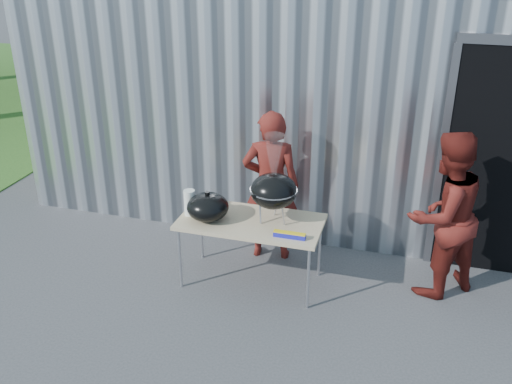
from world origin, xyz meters
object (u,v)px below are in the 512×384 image
(folding_table, at_px, (251,224))
(person_cook, at_px, (271,186))
(person_bystander, at_px, (444,215))
(kettle_grill, at_px, (274,185))

(folding_table, relative_size, person_cook, 0.85)
(person_cook, distance_m, person_bystander, 1.88)
(kettle_grill, relative_size, person_bystander, 0.53)
(folding_table, height_order, person_bystander, person_bystander)
(folding_table, distance_m, person_bystander, 1.97)
(person_cook, bearing_deg, person_bystander, 164.21)
(folding_table, relative_size, person_bystander, 0.84)
(kettle_grill, xyz_separation_m, person_bystander, (1.69, 0.35, -0.28))
(folding_table, bearing_deg, kettle_grill, 11.76)
(folding_table, bearing_deg, person_cook, 85.12)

